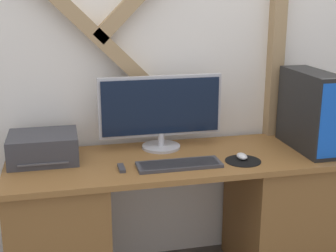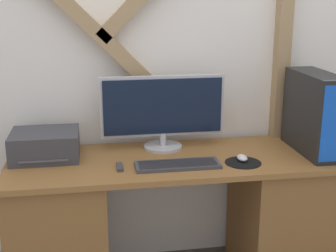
{
  "view_description": "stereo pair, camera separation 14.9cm",
  "coord_description": "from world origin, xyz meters",
  "px_view_note": "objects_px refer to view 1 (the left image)",
  "views": [
    {
      "loc": [
        -0.57,
        -2.0,
        1.63
      ],
      "look_at": [
        -0.04,
        0.31,
        0.95
      ],
      "focal_mm": 50.0,
      "sensor_mm": 36.0,
      "label": 1
    },
    {
      "loc": [
        -0.43,
        -2.03,
        1.63
      ],
      "look_at": [
        -0.04,
        0.31,
        0.95
      ],
      "focal_mm": 50.0,
      "sensor_mm": 36.0,
      "label": 2
    }
  ],
  "objects_px": {
    "keyboard": "(179,164)",
    "remote_control": "(121,168)",
    "mouse": "(242,156)",
    "monitor": "(161,109)",
    "printer": "(43,148)",
    "computer_tower": "(310,111)"
  },
  "relations": [
    {
      "from": "keyboard",
      "to": "printer",
      "type": "distance_m",
      "value": 0.72
    },
    {
      "from": "mouse",
      "to": "printer",
      "type": "relative_size",
      "value": 0.23
    },
    {
      "from": "computer_tower",
      "to": "printer",
      "type": "relative_size",
      "value": 1.32
    },
    {
      "from": "mouse",
      "to": "remote_control",
      "type": "height_order",
      "value": "mouse"
    },
    {
      "from": "monitor",
      "to": "mouse",
      "type": "height_order",
      "value": "monitor"
    },
    {
      "from": "mouse",
      "to": "printer",
      "type": "height_order",
      "value": "printer"
    },
    {
      "from": "keyboard",
      "to": "remote_control",
      "type": "distance_m",
      "value": 0.3
    },
    {
      "from": "mouse",
      "to": "printer",
      "type": "xyz_separation_m",
      "value": [
        -1.03,
        0.22,
        0.05
      ]
    },
    {
      "from": "printer",
      "to": "remote_control",
      "type": "height_order",
      "value": "printer"
    },
    {
      "from": "mouse",
      "to": "computer_tower",
      "type": "xyz_separation_m",
      "value": [
        0.43,
        0.09,
        0.2
      ]
    },
    {
      "from": "printer",
      "to": "computer_tower",
      "type": "bearing_deg",
      "value": -5.0
    },
    {
      "from": "monitor",
      "to": "printer",
      "type": "height_order",
      "value": "monitor"
    },
    {
      "from": "keyboard",
      "to": "remote_control",
      "type": "relative_size",
      "value": 4.14
    },
    {
      "from": "keyboard",
      "to": "mouse",
      "type": "xyz_separation_m",
      "value": [
        0.35,
        0.02,
        0.01
      ]
    },
    {
      "from": "monitor",
      "to": "remote_control",
      "type": "xyz_separation_m",
      "value": [
        -0.27,
        -0.29,
        -0.22
      ]
    },
    {
      "from": "keyboard",
      "to": "remote_control",
      "type": "bearing_deg",
      "value": 176.04
    },
    {
      "from": "monitor",
      "to": "printer",
      "type": "xyz_separation_m",
      "value": [
        -0.65,
        -0.07,
        -0.15
      ]
    },
    {
      "from": "keyboard",
      "to": "remote_control",
      "type": "height_order",
      "value": "keyboard"
    },
    {
      "from": "monitor",
      "to": "keyboard",
      "type": "height_order",
      "value": "monitor"
    },
    {
      "from": "monitor",
      "to": "keyboard",
      "type": "relative_size",
      "value": 1.61
    },
    {
      "from": "computer_tower",
      "to": "remote_control",
      "type": "distance_m",
      "value": 1.1
    },
    {
      "from": "monitor",
      "to": "printer",
      "type": "distance_m",
      "value": 0.67
    }
  ]
}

